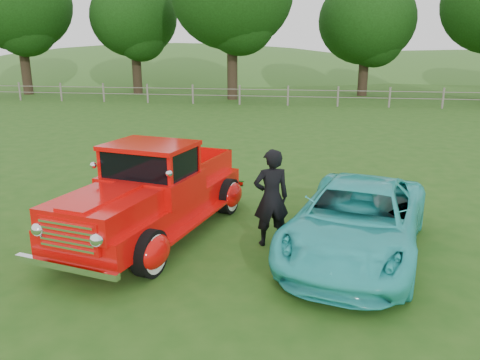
% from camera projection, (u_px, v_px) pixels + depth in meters
% --- Properties ---
extents(ground, '(140.00, 140.00, 0.00)m').
position_uv_depth(ground, '(200.00, 260.00, 7.85)').
color(ground, '#235115').
rests_on(ground, ground).
extents(distant_hills, '(116.00, 60.00, 18.00)m').
position_uv_depth(distant_hills, '(276.00, 106.00, 66.16)').
color(distant_hills, '#366424').
rests_on(distant_hills, ground).
extents(fence_line, '(48.00, 0.12, 1.20)m').
position_uv_depth(fence_line, '(288.00, 96.00, 28.56)').
color(fence_line, gray).
rests_on(fence_line, ground).
extents(tree_far_west, '(7.60, 7.60, 9.93)m').
position_uv_depth(tree_far_west, '(18.00, 4.00, 33.90)').
color(tree_far_west, '#302318').
rests_on(tree_far_west, ground).
extents(tree_mid_west, '(6.40, 6.40, 8.46)m').
position_uv_depth(tree_mid_west, '(134.00, 18.00, 34.79)').
color(tree_mid_west, '#302318').
rests_on(tree_mid_west, ground).
extents(tree_near_east, '(6.80, 6.80, 8.33)m').
position_uv_depth(tree_near_east, '(367.00, 21.00, 33.14)').
color(tree_near_east, '#302318').
rests_on(tree_near_east, ground).
extents(red_pickup, '(2.97, 5.24, 1.78)m').
position_uv_depth(red_pickup, '(154.00, 194.00, 8.76)').
color(red_pickup, black).
rests_on(red_pickup, ground).
extents(teal_sedan, '(3.02, 4.79, 1.23)m').
position_uv_depth(teal_sedan, '(357.00, 220.00, 7.95)').
color(teal_sedan, '#32C8C7').
rests_on(teal_sedan, ground).
extents(man, '(0.75, 0.63, 1.77)m').
position_uv_depth(man, '(271.00, 198.00, 8.27)').
color(man, black).
rests_on(man, ground).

